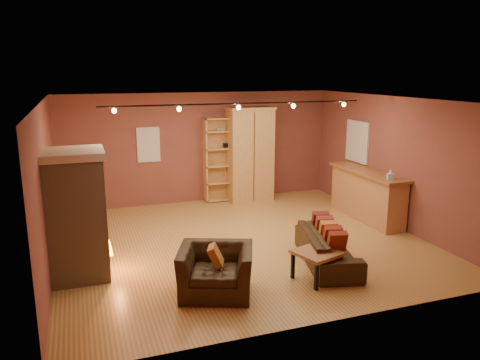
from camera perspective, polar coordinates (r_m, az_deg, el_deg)
name	(u,v)px	position (r m, az deg, el deg)	size (l,w,h in m)	color
floor	(242,242)	(9.39, 0.24, -7.56)	(7.00, 7.00, 0.00)	#A07539
ceiling	(242,100)	(8.80, 0.26, 9.75)	(7.00, 7.00, 0.00)	brown
back_wall	(200,148)	(12.05, -4.95, 3.94)	(7.00, 0.02, 2.80)	brown
left_wall	(46,188)	(8.52, -22.54, -0.93)	(0.02, 6.50, 2.80)	brown
right_wall	(394,162)	(10.66, 18.27, 2.10)	(0.02, 6.50, 2.80)	brown
fireplace	(77,215)	(8.01, -19.25, -4.04)	(1.01, 0.98, 2.12)	tan
back_window	(148,145)	(11.76, -11.10, 4.25)	(0.56, 0.04, 0.86)	silver
bookcase	(220,159)	(12.13, -2.40, 2.62)	(0.89, 0.35, 2.17)	#DEAD6C
armoire	(250,154)	(12.16, 1.21, 3.21)	(1.19, 0.68, 2.43)	#DEAD6C
bar_counter	(367,195)	(11.05, 15.20, -1.73)	(0.63, 2.35, 1.12)	tan
tissue_box	(390,175)	(10.21, 17.87, 0.58)	(0.16, 0.16, 0.22)	#92C7EA
right_window	(357,142)	(11.73, 14.11, 4.57)	(0.05, 0.90, 1.00)	silver
loveseat	(328,242)	(8.43, 10.63, -7.40)	(1.04, 2.03, 0.80)	black
armchair	(216,263)	(7.20, -2.98, -10.08)	(1.29, 1.07, 0.97)	black
coffee_table	(317,255)	(7.75, 9.34, -9.07)	(0.81, 0.81, 0.49)	#9C6539
track_rail	(239,105)	(8.99, -0.18, 9.12)	(5.20, 0.09, 0.13)	black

